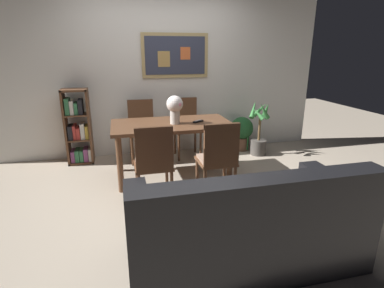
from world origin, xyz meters
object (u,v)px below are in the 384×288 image
object	(u,v)px
dining_chair_near_right	(218,155)
dining_chair_far_right	(186,122)
dining_table	(172,130)
dining_chair_far_left	(142,125)
leather_couch	(246,228)
potted_palm	(259,134)
bookshelf	(79,130)
dining_chair_near_left	(154,159)
tv_remote	(198,121)
flower_vase	(175,107)
potted_ivy	(242,132)

from	to	relation	value
dining_chair_near_right	dining_chair_far_right	bearing A→B (deg)	89.99
dining_table	dining_chair_far_left	distance (m)	0.83
dining_chair_near_right	leather_couch	size ratio (longest dim) A/B	0.51
dining_chair_far_left	potted_palm	bearing A→B (deg)	-6.99
dining_chair_far_left	bookshelf	distance (m)	0.92
dining_chair_far_left	dining_chair_near_left	bearing A→B (deg)	-90.01
bookshelf	tv_remote	xyz separation A→B (m)	(1.59, -0.86, 0.24)
flower_vase	tv_remote	bearing A→B (deg)	1.63
dining_chair_far_left	dining_chair_far_right	bearing A→B (deg)	2.39
dining_table	tv_remote	xyz separation A→B (m)	(0.34, -0.04, 0.11)
dining_chair_far_left	potted_ivy	xyz separation A→B (m)	(1.66, 0.08, -0.23)
dining_table	dining_chair_far_left	size ratio (longest dim) A/B	1.68
dining_chair_near_right	tv_remote	world-z (taller)	dining_chair_near_right
dining_chair_near_left	flower_vase	bearing A→B (deg)	63.41
bookshelf	dining_chair_near_left	bearing A→B (deg)	-60.23
dining_chair_near_right	dining_chair_near_left	xyz separation A→B (m)	(-0.70, 0.03, 0.00)
dining_chair_near_left	leather_couch	bearing A→B (deg)	-62.15
tv_remote	dining_chair_far_right	bearing A→B (deg)	88.36
potted_ivy	dining_table	bearing A→B (deg)	-148.02
dining_table	dining_chair_near_right	world-z (taller)	dining_chair_near_right
dining_chair_near_right	dining_chair_near_left	world-z (taller)	same
dining_chair_far_left	dining_chair_near_left	xyz separation A→B (m)	(-0.00, -1.52, 0.00)
dining_chair_near_right	potted_palm	xyz separation A→B (m)	(1.13, 1.33, -0.20)
bookshelf	flower_vase	distance (m)	1.61
leather_couch	potted_palm	bearing A→B (deg)	62.27
dining_table	potted_palm	bearing A→B (deg)	19.36
dining_table	dining_chair_far_right	xyz separation A→B (m)	(0.36, 0.78, -0.10)
dining_chair_near_right	dining_chair_near_left	bearing A→B (deg)	177.36
dining_chair_far_right	potted_ivy	xyz separation A→B (m)	(0.96, 0.05, -0.23)
dining_table	potted_palm	size ratio (longest dim) A/B	1.75
potted_palm	dining_chair_far_left	bearing A→B (deg)	173.01
dining_table	dining_chair_near_left	bearing A→B (deg)	-113.26
dining_chair_far_left	potted_ivy	distance (m)	1.68
dining_chair_near_right	tv_remote	bearing A→B (deg)	91.73
dining_chair_near_left	tv_remote	xyz separation A→B (m)	(0.67, 0.74, 0.20)
potted_ivy	potted_palm	bearing A→B (deg)	-60.88
bookshelf	potted_ivy	world-z (taller)	bookshelf
dining_table	dining_chair_near_left	world-z (taller)	dining_chair_near_left
leather_couch	flower_vase	bearing A→B (deg)	96.58
tv_remote	leather_couch	bearing A→B (deg)	-93.07
dining_chair_near_right	potted_ivy	size ratio (longest dim) A/B	1.62
leather_couch	bookshelf	distance (m)	3.07
leather_couch	dining_chair_far_left	bearing A→B (deg)	102.40
dining_chair_near_left	tv_remote	bearing A→B (deg)	47.65
potted_ivy	dining_chair_near_left	bearing A→B (deg)	-136.01
dining_chair_far_left	dining_table	bearing A→B (deg)	-66.10
dining_table	bookshelf	distance (m)	1.50
dining_chair_far_right	dining_chair_far_left	bearing A→B (deg)	-177.61
dining_chair_near_left	leather_couch	size ratio (longest dim) A/B	0.51
dining_chair_far_right	flower_vase	world-z (taller)	flower_vase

